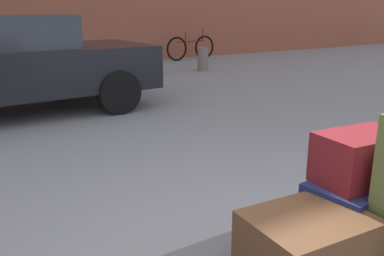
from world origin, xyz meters
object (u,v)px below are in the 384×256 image
object	(u,v)px
suitcase_brown_stacked_top	(307,244)
bollard_kerb_mid	(203,59)
bollard_kerb_near	(154,63)
duffel_bag_maroon_topmost_pile	(361,158)
bicycle_leaning	(191,48)
duffel_bag_navy_front_right	(355,208)

from	to	relation	value
suitcase_brown_stacked_top	bollard_kerb_mid	xyz separation A→B (m)	(4.55, 7.56, -0.19)
bollard_kerb_near	suitcase_brown_stacked_top	bearing A→B (deg)	-112.75
bollard_kerb_mid	suitcase_brown_stacked_top	bearing A→B (deg)	-121.06
duffel_bag_maroon_topmost_pile	bicycle_leaning	bearing A→B (deg)	67.53
duffel_bag_maroon_topmost_pile	bollard_kerb_mid	bearing A→B (deg)	66.79
suitcase_brown_stacked_top	duffel_bag_maroon_topmost_pile	size ratio (longest dim) A/B	1.18
duffel_bag_maroon_topmost_pile	duffel_bag_navy_front_right	bearing A→B (deg)	0.00
suitcase_brown_stacked_top	duffel_bag_maroon_topmost_pile	world-z (taller)	duffel_bag_maroon_topmost_pile
duffel_bag_navy_front_right	bicycle_leaning	xyz separation A→B (m)	(5.14, 9.68, -0.12)
duffel_bag_navy_front_right	bollard_kerb_near	bearing A→B (deg)	64.81
duffel_bag_navy_front_right	duffel_bag_maroon_topmost_pile	xyz separation A→B (m)	(0.00, 0.00, 0.28)
suitcase_brown_stacked_top	duffel_bag_maroon_topmost_pile	bearing A→B (deg)	15.44
bollard_kerb_near	bollard_kerb_mid	distance (m)	1.38
bicycle_leaning	duffel_bag_navy_front_right	bearing A→B (deg)	-117.99
bicycle_leaning	suitcase_brown_stacked_top	bearing A→B (deg)	-119.83
suitcase_brown_stacked_top	bicycle_leaning	world-z (taller)	bicycle_leaning
bicycle_leaning	bollard_kerb_near	size ratio (longest dim) A/B	3.02
duffel_bag_navy_front_right	bollard_kerb_near	size ratio (longest dim) A/B	0.91
duffel_bag_maroon_topmost_pile	bollard_kerb_near	bearing A→B (deg)	75.57
bollard_kerb_near	duffel_bag_navy_front_right	bearing A→B (deg)	-109.94
bicycle_leaning	bollard_kerb_mid	size ratio (longest dim) A/B	3.02
bollard_kerb_near	bollard_kerb_mid	world-z (taller)	same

